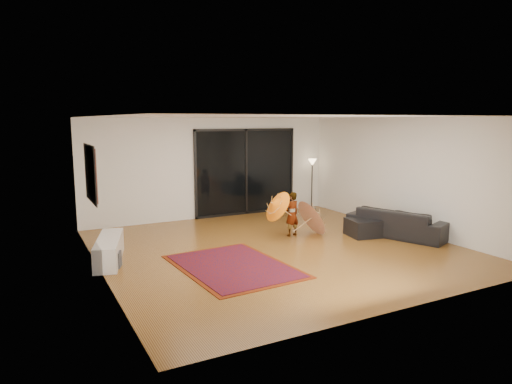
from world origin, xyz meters
TOP-DOWN VIEW (x-y plane):
  - floor at (0.00, 0.00)m, footprint 7.00×7.00m
  - ceiling at (0.00, 0.00)m, footprint 7.00×7.00m
  - wall_back at (0.00, 3.50)m, footprint 7.00×0.00m
  - wall_front at (0.00, -3.50)m, footprint 7.00×0.00m
  - wall_left at (-3.50, 0.00)m, footprint 0.00×7.00m
  - wall_right at (3.50, 0.00)m, footprint 0.00×7.00m
  - sliding_door at (1.00, 3.47)m, footprint 3.06×0.07m
  - painting at (-3.46, 1.00)m, footprint 0.04×1.28m
  - media_console at (-3.25, 0.71)m, footprint 0.84×1.67m
  - speaker at (-3.25, 0.30)m, footprint 0.32×0.32m
  - persian_rug at (-1.32, -0.68)m, footprint 1.97×2.65m
  - sofa at (2.95, -0.41)m, footprint 1.61×2.36m
  - ottoman at (2.27, -0.05)m, footprint 0.81×0.81m
  - floor_lamp at (3.10, 3.25)m, footprint 0.26×0.26m
  - child at (0.82, 0.73)m, footprint 0.41×0.31m
  - parasol_orange at (0.27, 0.68)m, footprint 0.55×0.75m
  - parasol_white at (1.42, 0.58)m, footprint 0.60×0.91m

SIDE VIEW (x-z plane):
  - floor at x=0.00m, z-range 0.00..0.00m
  - persian_rug at x=-1.32m, z-range 0.00..0.02m
  - speaker at x=-3.25m, z-range 0.00..0.28m
  - ottoman at x=2.27m, z-range 0.00..0.39m
  - media_console at x=-3.25m, z-range 0.00..0.45m
  - sofa at x=2.95m, z-range 0.00..0.64m
  - parasol_white at x=1.42m, z-range 0.03..0.98m
  - child at x=0.82m, z-range 0.00..1.02m
  - parasol_orange at x=0.27m, z-range 0.31..1.15m
  - floor_lamp at x=3.10m, z-range 0.43..1.93m
  - sliding_door at x=1.00m, z-range 0.00..2.40m
  - wall_back at x=0.00m, z-range -2.15..4.85m
  - wall_front at x=0.00m, z-range -2.15..4.85m
  - wall_left at x=-3.50m, z-range -2.15..4.85m
  - wall_right at x=3.50m, z-range -2.15..4.85m
  - painting at x=-3.46m, z-range 1.11..2.19m
  - ceiling at x=0.00m, z-range 2.70..2.70m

